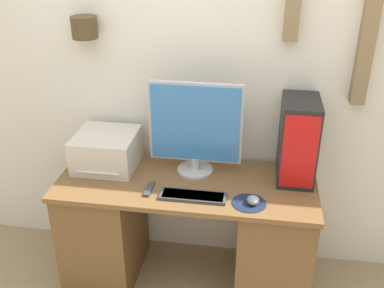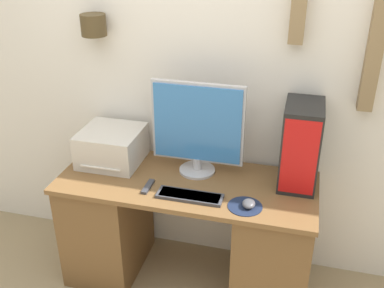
{
  "view_description": "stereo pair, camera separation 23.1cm",
  "coord_description": "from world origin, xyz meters",
  "px_view_note": "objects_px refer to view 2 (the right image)",
  "views": [
    {
      "loc": [
        0.38,
        -1.92,
        2.14
      ],
      "look_at": [
        0.03,
        0.31,
        1.0
      ],
      "focal_mm": 42.0,
      "sensor_mm": 36.0,
      "label": 1
    },
    {
      "loc": [
        0.6,
        -1.87,
        2.14
      ],
      "look_at": [
        0.03,
        0.31,
        1.0
      ],
      "focal_mm": 42.0,
      "sensor_mm": 36.0,
      "label": 2
    }
  ],
  "objects_px": {
    "mouse": "(249,204)",
    "remote_control": "(148,187)",
    "monitor": "(198,127)",
    "printer": "(112,146)",
    "computer_tower": "(301,145)",
    "keyboard": "(190,196)"
  },
  "relations": [
    {
      "from": "monitor",
      "to": "remote_control",
      "type": "height_order",
      "value": "monitor"
    },
    {
      "from": "mouse",
      "to": "remote_control",
      "type": "relative_size",
      "value": 0.59
    },
    {
      "from": "keyboard",
      "to": "monitor",
      "type": "bearing_deg",
      "value": 96.02
    },
    {
      "from": "keyboard",
      "to": "computer_tower",
      "type": "distance_m",
      "value": 0.68
    },
    {
      "from": "mouse",
      "to": "printer",
      "type": "height_order",
      "value": "printer"
    },
    {
      "from": "monitor",
      "to": "printer",
      "type": "bearing_deg",
      "value": -178.49
    },
    {
      "from": "keyboard",
      "to": "remote_control",
      "type": "relative_size",
      "value": 2.51
    },
    {
      "from": "computer_tower",
      "to": "remote_control",
      "type": "height_order",
      "value": "computer_tower"
    },
    {
      "from": "mouse",
      "to": "printer",
      "type": "relative_size",
      "value": 0.24
    },
    {
      "from": "mouse",
      "to": "computer_tower",
      "type": "bearing_deg",
      "value": 54.09
    },
    {
      "from": "computer_tower",
      "to": "remote_control",
      "type": "relative_size",
      "value": 3.34
    },
    {
      "from": "monitor",
      "to": "computer_tower",
      "type": "xyz_separation_m",
      "value": [
        0.59,
        0.02,
        -0.05
      ]
    },
    {
      "from": "keyboard",
      "to": "printer",
      "type": "xyz_separation_m",
      "value": [
        -0.58,
        0.28,
        0.1
      ]
    },
    {
      "from": "monitor",
      "to": "computer_tower",
      "type": "height_order",
      "value": "monitor"
    },
    {
      "from": "keyboard",
      "to": "mouse",
      "type": "height_order",
      "value": "mouse"
    },
    {
      "from": "keyboard",
      "to": "remote_control",
      "type": "xyz_separation_m",
      "value": [
        -0.26,
        0.04,
        -0.0
      ]
    },
    {
      "from": "monitor",
      "to": "printer",
      "type": "height_order",
      "value": "monitor"
    },
    {
      "from": "printer",
      "to": "remote_control",
      "type": "bearing_deg",
      "value": -37.02
    },
    {
      "from": "monitor",
      "to": "computer_tower",
      "type": "distance_m",
      "value": 0.6
    },
    {
      "from": "monitor",
      "to": "remote_control",
      "type": "xyz_separation_m",
      "value": [
        -0.23,
        -0.26,
        -0.29
      ]
    },
    {
      "from": "mouse",
      "to": "remote_control",
      "type": "xyz_separation_m",
      "value": [
        -0.59,
        0.05,
        -0.02
      ]
    },
    {
      "from": "monitor",
      "to": "keyboard",
      "type": "relative_size",
      "value": 1.53
    }
  ]
}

